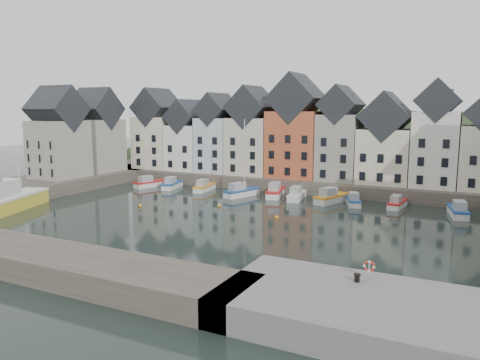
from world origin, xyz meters
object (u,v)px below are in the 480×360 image
Objects in this scene: boat_a at (149,183)px; boat_d at (241,191)px; life_ring_post at (369,267)px; large_vessel at (8,200)px; mooring_bollard at (357,277)px.

boat_d is (18.57, -0.74, 0.13)m from boat_a.
life_ring_post is (45.17, -33.79, 2.19)m from boat_a.
large_vessel reaches higher than mooring_bollard.
mooring_bollard is at bearing -34.66° from boat_d.
boat_d is 9.51× the size of life_ring_post.
boat_d is 42.88m from mooring_bollard.
boat_d reaches higher than large_vessel.
large_vessel is (-4.60, -24.57, 0.92)m from boat_a.
large_vessel is at bearing -83.36° from boat_a.
boat_a is at bearing 142.03° from mooring_bollard.
large_vessel is 50.24m from mooring_bollard.
large_vessel is (-23.17, -23.83, 0.79)m from boat_d.
boat_a is at bearing 61.20° from large_vessel.
mooring_bollard is (26.01, -34.06, 1.51)m from boat_d.
boat_d is at bearing 14.94° from boat_a.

